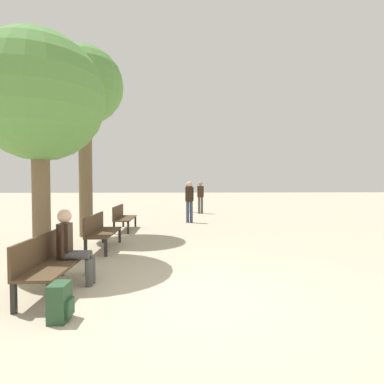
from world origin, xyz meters
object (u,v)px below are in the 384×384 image
Objects in this scene: bench_row_0 at (50,260)px; tree_row_0 at (39,99)px; bench_row_1 at (100,229)px; tree_row_1 at (85,89)px; person_seated at (72,245)px; pedestrian_near at (201,195)px; bench_row_2 at (123,216)px; pedestrian_mid at (189,199)px; pedestrian_far at (189,194)px; backpack at (60,302)px.

bench_row_0 is 0.34× the size of tree_row_0.
tree_row_1 reaches higher than bench_row_1.
person_seated is 0.73× the size of pedestrian_near.
person_seated is (0.23, -5.35, 0.16)m from bench_row_2.
bench_row_0 is at bearing -105.43° from pedestrian_near.
pedestrian_mid is at bearing 41.56° from tree_row_1.
pedestrian_mid is at bearing 37.43° from bench_row_2.
bench_row_2 is at bearing 50.30° from tree_row_1.
pedestrian_mid reaches higher than bench_row_1.
tree_row_1 is 5.79m from person_seated.
bench_row_1 is 0.95× the size of pedestrian_far.
person_seated is (0.23, -2.54, 0.16)m from bench_row_1.
backpack is (1.41, -5.52, -4.14)m from tree_row_1.
pedestrian_near is (3.86, 9.11, -2.37)m from tree_row_0.
pedestrian_far is (2.42, 8.60, 0.48)m from bench_row_1.
pedestrian_mid is at bearing 77.98° from backpack.
pedestrian_far reaches higher than bench_row_2.
pedestrian_far is at bearing 71.24° from tree_row_0.
tree_row_0 reaches higher than backpack.
pedestrian_near is at bearing 60.09° from bench_row_2.
tree_row_0 reaches higher than bench_row_0.
pedestrian_mid reaches higher than backpack.
pedestrian_far is (3.30, 9.72, -2.35)m from tree_row_0.
pedestrian_near reaches higher than bench_row_0.
bench_row_2 is at bearing 94.61° from backpack.
bench_row_2 reaches higher than backpack.
pedestrian_mid is (2.31, 4.58, 0.47)m from bench_row_1.
person_seated is 10.89m from pedestrian_near.
bench_row_1 is 3.17m from tree_row_0.
bench_row_0 is 0.39m from person_seated.
bench_row_2 is 2.94m from pedestrian_mid.
tree_row_0 is at bearing 117.98° from backpack.
tree_row_0 is 4.31m from backpack.
bench_row_0 is 3.41m from tree_row_0.
bench_row_0 is at bearing 118.83° from backpack.
tree_row_1 is 8.10m from pedestrian_near.
backpack is (0.53, -6.58, -0.26)m from bench_row_2.
bench_row_1 is at bearing -105.73° from pedestrian_far.
bench_row_0 is at bearing -131.32° from person_seated.
tree_row_1 is at bearing 104.52° from person_seated.
bench_row_2 is 3.56× the size of backpack.
pedestrian_far is at bearing 88.38° from pedestrian_mid.
person_seated is at bearing -101.11° from pedestrian_far.
pedestrian_far reaches higher than bench_row_0.
pedestrian_mid is (2.31, 7.38, 0.47)m from bench_row_0.
bench_row_2 is at bearing 92.49° from person_seated.
tree_row_1 is at bearing -121.74° from pedestrian_near.
bench_row_2 is at bearing -142.57° from pedestrian_mid.
person_seated is at bearing -104.62° from pedestrian_near.
pedestrian_near reaches higher than bench_row_1.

